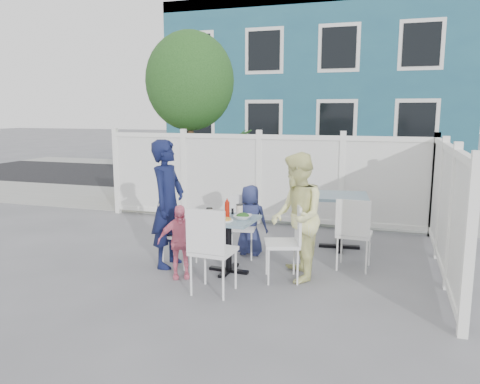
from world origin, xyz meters
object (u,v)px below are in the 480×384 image
(chair_near, at_px, (210,245))
(utility_cabinet, at_px, (157,169))
(chair_right, at_px, (289,237))
(toddler, at_px, (180,242))
(woman, at_px, (297,217))
(chair_back, at_px, (242,221))
(spare_table, at_px, (341,207))
(main_table, at_px, (229,230))
(man, at_px, (168,204))
(chair_left, at_px, (174,228))
(boy, at_px, (250,220))

(chair_near, bearing_deg, utility_cabinet, 126.46)
(utility_cabinet, bearing_deg, chair_right, -44.41)
(utility_cabinet, bearing_deg, toddler, -56.91)
(chair_near, relative_size, woman, 0.64)
(utility_cabinet, xyz_separation_m, chair_near, (3.25, -4.98, -0.12))
(chair_back, bearing_deg, spare_table, -156.54)
(spare_table, bearing_deg, chair_right, -106.33)
(main_table, distance_m, man, 0.88)
(chair_left, bearing_deg, toddler, 37.33)
(chair_near, bearing_deg, main_table, 97.40)
(spare_table, xyz_separation_m, boy, (-1.17, -0.70, -0.12))
(chair_left, bearing_deg, main_table, 90.59)
(boy, bearing_deg, main_table, 87.04)
(boy, bearing_deg, chair_right, 131.55)
(boy, xyz_separation_m, toddler, (-0.55, -1.15, -0.04))
(chair_back, relative_size, man, 0.51)
(woman, bearing_deg, spare_table, 147.20)
(chair_near, height_order, boy, boy)
(chair_left, xyz_separation_m, toddler, (0.27, -0.42, -0.04))
(chair_near, bearing_deg, toddler, 147.27)
(utility_cabinet, distance_m, man, 4.82)
(boy, bearing_deg, toddler, 65.19)
(main_table, relative_size, man, 0.42)
(chair_near, xyz_separation_m, woman, (0.80, 0.79, 0.19))
(chair_back, bearing_deg, boy, -155.49)
(chair_near, xyz_separation_m, boy, (-0.01, 1.56, -0.08))
(main_table, height_order, boy, boy)
(chair_left, bearing_deg, chair_near, 49.59)
(chair_right, xyz_separation_m, chair_near, (-0.72, -0.72, 0.04))
(chair_back, distance_m, boy, 0.11)
(utility_cabinet, distance_m, chair_near, 5.95)
(chair_left, height_order, chair_near, chair_near)
(woman, bearing_deg, utility_cabinet, -154.61)
(chair_near, distance_m, boy, 1.56)
(chair_left, height_order, toddler, toddler)
(woman, bearing_deg, chair_near, -63.88)
(main_table, height_order, toddler, toddler)
(man, distance_m, boy, 1.22)
(woman, xyz_separation_m, toddler, (-1.35, -0.39, -0.31))
(chair_left, bearing_deg, spare_table, 130.31)
(chair_back, xyz_separation_m, toddler, (-0.45, -1.09, -0.04))
(chair_right, relative_size, man, 0.56)
(main_table, bearing_deg, spare_table, 50.58)
(spare_table, relative_size, man, 0.51)
(chair_back, xyz_separation_m, boy, (0.10, 0.06, 0.00))
(utility_cabinet, distance_m, toddler, 5.32)
(utility_cabinet, xyz_separation_m, man, (2.36, -4.20, 0.14))
(main_table, relative_size, chair_left, 0.82)
(man, bearing_deg, toddler, -138.63)
(chair_back, relative_size, chair_near, 0.86)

